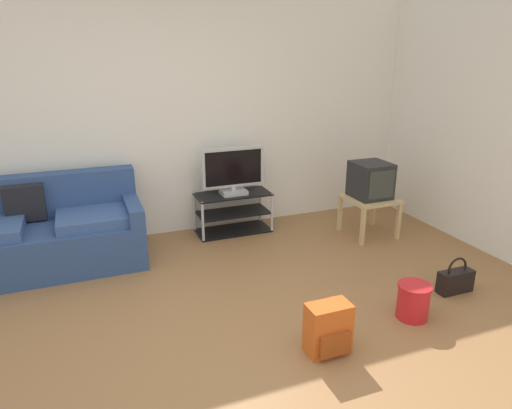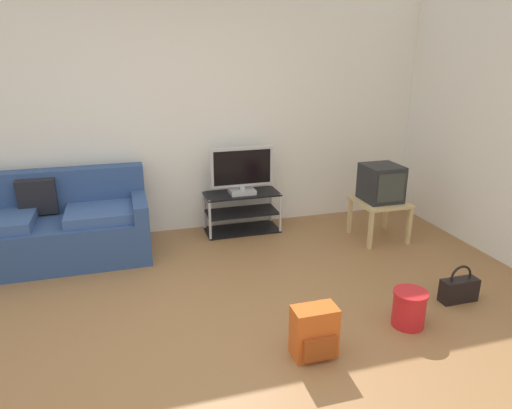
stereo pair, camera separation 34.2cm
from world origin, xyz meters
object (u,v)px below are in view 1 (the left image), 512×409
object	(u,v)px
crt_tv	(371,180)
backpack	(328,329)
couch	(43,235)
tv_stand	(233,213)
side_table	(370,203)
cleaning_bucket	(413,300)
handbag	(455,280)
flat_tv	(233,172)

from	to	relation	value
crt_tv	backpack	xyz separation A→B (m)	(-1.51, -1.75, -0.46)
couch	backpack	xyz separation A→B (m)	(1.89, -2.18, -0.15)
tv_stand	backpack	world-z (taller)	tv_stand
side_table	cleaning_bucket	distance (m)	1.75
couch	cleaning_bucket	xyz separation A→B (m)	(2.73, -2.04, -0.18)
cleaning_bucket	backpack	bearing A→B (deg)	-170.97
side_table	handbag	size ratio (longest dim) A/B	1.60
handbag	cleaning_bucket	bearing A→B (deg)	-162.58
side_table	handbag	bearing A→B (deg)	-92.25
side_table	crt_tv	xyz separation A→B (m)	(-0.00, 0.02, 0.27)
handbag	cleaning_bucket	size ratio (longest dim) A/B	1.14
crt_tv	backpack	distance (m)	2.36
side_table	handbag	world-z (taller)	side_table
flat_tv	handbag	size ratio (longest dim) A/B	2.16
couch	cleaning_bucket	distance (m)	3.42
backpack	handbag	world-z (taller)	backpack
couch	side_table	world-z (taller)	couch
backpack	cleaning_bucket	bearing A→B (deg)	-19.44
couch	backpack	world-z (taller)	couch
couch	tv_stand	xyz separation A→B (m)	(2.00, 0.20, -0.10)
couch	cleaning_bucket	world-z (taller)	couch
flat_tv	cleaning_bucket	world-z (taller)	flat_tv
handbag	cleaning_bucket	xyz separation A→B (m)	(-0.62, -0.19, 0.04)
backpack	handbag	size ratio (longest dim) A/B	1.12
backpack	side_table	bearing A→B (deg)	20.30
flat_tv	crt_tv	world-z (taller)	flat_tv
flat_tv	crt_tv	xyz separation A→B (m)	(1.41, -0.61, -0.08)
couch	crt_tv	xyz separation A→B (m)	(3.40, -0.43, 0.31)
side_table	crt_tv	world-z (taller)	crt_tv
flat_tv	cleaning_bucket	xyz separation A→B (m)	(0.73, -2.22, -0.57)
flat_tv	side_table	xyz separation A→B (m)	(1.41, -0.63, -0.35)
flat_tv	side_table	world-z (taller)	flat_tv
backpack	cleaning_bucket	size ratio (longest dim) A/B	1.28
crt_tv	backpack	size ratio (longest dim) A/B	1.10
couch	tv_stand	world-z (taller)	couch
crt_tv	flat_tv	bearing A→B (deg)	156.52
handbag	tv_stand	bearing A→B (deg)	123.38
side_table	cleaning_bucket	bearing A→B (deg)	-112.87
backpack	handbag	bearing A→B (deg)	-15.82
couch	flat_tv	distance (m)	2.04
backpack	cleaning_bucket	xyz separation A→B (m)	(0.84, 0.13, -0.03)
handbag	cleaning_bucket	world-z (taller)	handbag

